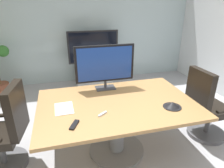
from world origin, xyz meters
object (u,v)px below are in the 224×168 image
at_px(conference_table, 117,115).
at_px(conference_phone, 172,105).
at_px(office_chair_left, 7,135).
at_px(tv_monitor, 105,65).
at_px(wall_display_unit, 94,66).
at_px(office_chair_right, 205,110).
at_px(remote_control, 74,125).

xyz_separation_m(conference_table, conference_phone, (0.61, -0.29, 0.21)).
xyz_separation_m(conference_table, office_chair_left, (-1.35, 0.08, -0.12)).
relative_size(office_chair_left, conference_phone, 4.95).
bearing_deg(tv_monitor, wall_display_unit, 84.88).
distance_m(office_chair_right, remote_control, 1.98).
bearing_deg(office_chair_left, tv_monitor, 114.26).
xyz_separation_m(office_chair_left, conference_phone, (1.96, -0.37, 0.33)).
bearing_deg(conference_table, tv_monitor, 95.43).
relative_size(wall_display_unit, conference_phone, 5.95).
distance_m(office_chair_left, office_chair_right, 2.71).
bearing_deg(tv_monitor, remote_control, -122.00).
relative_size(office_chair_right, wall_display_unit, 0.83).
bearing_deg(remote_control, conference_table, 59.15).
xyz_separation_m(conference_table, office_chair_right, (1.35, -0.03, -0.12)).
bearing_deg(remote_control, conference_phone, 30.05).
distance_m(conference_table, office_chair_right, 1.36).
xyz_separation_m(conference_table, remote_control, (-0.57, -0.37, 0.19)).
relative_size(office_chair_right, remote_control, 6.41).
height_order(office_chair_left, tv_monitor, tv_monitor).
distance_m(office_chair_left, wall_display_unit, 2.86).
bearing_deg(office_chair_right, office_chair_left, 85.74).
height_order(conference_table, office_chair_left, office_chair_left).
relative_size(conference_table, wall_display_unit, 1.49).
relative_size(conference_table, office_chair_left, 1.79).
relative_size(office_chair_left, wall_display_unit, 0.83).
height_order(office_chair_right, conference_phone, office_chair_right).
xyz_separation_m(office_chair_right, conference_phone, (-0.74, -0.26, 0.33)).
height_order(office_chair_left, wall_display_unit, wall_display_unit).
xyz_separation_m(office_chair_left, tv_monitor, (1.31, 0.39, 0.66)).
bearing_deg(tv_monitor, conference_phone, -49.10).
distance_m(tv_monitor, conference_phone, 1.05).
bearing_deg(conference_phone, remote_control, -176.03).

